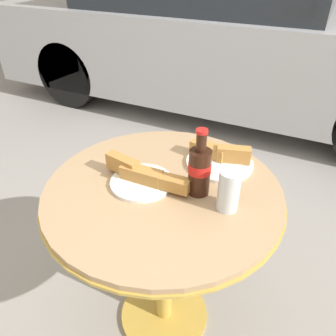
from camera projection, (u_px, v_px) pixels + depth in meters
ground_plane at (164, 314)px, 1.48m from camera, size 30.00×30.00×0.00m
bistro_table at (163, 219)px, 1.15m from camera, size 0.79×0.79×0.73m
cola_bottle_left at (200, 169)px, 1.00m from camera, size 0.07×0.07×0.22m
drinking_glass at (229, 192)px, 0.95m from camera, size 0.06×0.06×0.13m
lunch_plate_near at (220, 158)px, 1.18m from camera, size 0.24×0.24×0.07m
lunch_plate_far at (143, 177)px, 1.07m from camera, size 0.31×0.21×0.07m
parked_car at (227, 35)px, 3.20m from camera, size 4.44×1.82×1.39m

